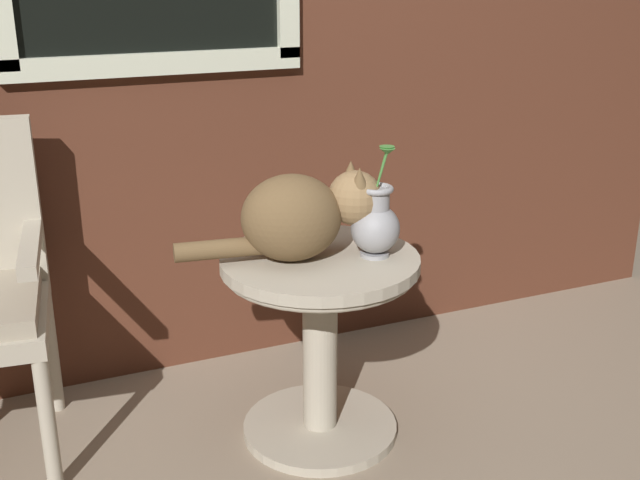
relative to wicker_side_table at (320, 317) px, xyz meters
The scene contains 4 objects.
ground_plane 0.43m from the wicker_side_table, 160.56° to the right, with size 6.00×6.00×0.00m, color gray.
wicker_side_table is the anchor object (origin of this frame).
cat 0.33m from the wicker_side_table, behind, with size 0.60×0.29×0.27m.
pewter_vase_with_ivy 0.34m from the wicker_side_table, 21.78° to the right, with size 0.14×0.14×0.32m.
Camera 1 is at (-0.70, -1.92, 1.41)m, focal length 44.43 mm.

